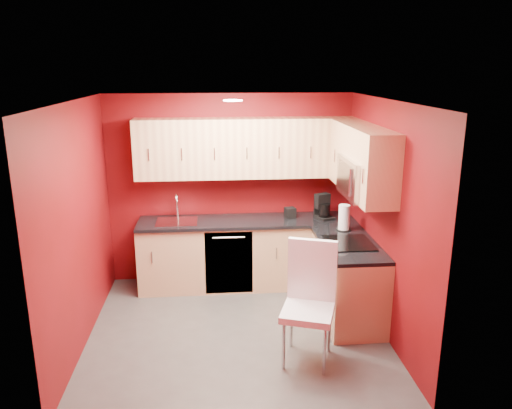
{
  "coord_description": "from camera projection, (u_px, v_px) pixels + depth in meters",
  "views": [
    {
      "loc": [
        -0.21,
        -4.96,
        2.82
      ],
      "look_at": [
        0.26,
        0.55,
        1.29
      ],
      "focal_mm": 35.0,
      "sensor_mm": 36.0,
      "label": 1
    }
  ],
  "objects": [
    {
      "name": "sink",
      "position": [
        177.0,
        219.0,
        6.38
      ],
      "size": [
        0.52,
        0.42,
        0.35
      ],
      "color": "silver",
      "rests_on": "countertop_back"
    },
    {
      "name": "dining_chair",
      "position": [
        308.0,
        305.0,
        4.81
      ],
      "size": [
        0.62,
        0.64,
        1.2
      ],
      "primitive_type": null,
      "rotation": [
        0.0,
        0.0,
        -0.33
      ],
      "color": "white",
      "rests_on": "floor"
    },
    {
      "name": "wall_left",
      "position": [
        78.0,
        227.0,
        5.07
      ],
      "size": [
        0.0,
        3.0,
        3.0
      ],
      "primitive_type": "plane",
      "rotation": [
        1.57,
        0.0,
        1.57
      ],
      "color": "maroon",
      "rests_on": "floor"
    },
    {
      "name": "upper_cabinets_back",
      "position": [
        246.0,
        148.0,
        6.33
      ],
      "size": [
        2.8,
        0.35,
        0.75
      ],
      "primitive_type": "cube",
      "color": "#E3B880",
      "rests_on": "wall_back"
    },
    {
      "name": "cooktop",
      "position": [
        349.0,
        243.0,
        5.59
      ],
      "size": [
        0.5,
        0.55,
        0.01
      ],
      "primitive_type": "cube",
      "color": "black",
      "rests_on": "countertop_right"
    },
    {
      "name": "base_cabinets_right",
      "position": [
        348.0,
        281.0,
        5.76
      ],
      "size": [
        0.6,
        1.3,
        0.87
      ],
      "primitive_type": "cube",
      "color": "tan",
      "rests_on": "floor"
    },
    {
      "name": "microwave",
      "position": [
        363.0,
        178.0,
        5.4
      ],
      "size": [
        0.42,
        0.76,
        0.42
      ],
      "color": "silver",
      "rests_on": "upper_cabinets_right"
    },
    {
      "name": "wall_front",
      "position": [
        245.0,
        283.0,
        3.76
      ],
      "size": [
        3.2,
        0.0,
        3.2
      ],
      "primitive_type": "plane",
      "rotation": [
        -1.57,
        0.0,
        0.0
      ],
      "color": "maroon",
      "rests_on": "floor"
    },
    {
      "name": "wall_back",
      "position": [
        230.0,
        189.0,
        6.64
      ],
      "size": [
        3.2,
        0.0,
        3.2
      ],
      "primitive_type": "plane",
      "rotation": [
        1.57,
        0.0,
        0.0
      ],
      "color": "maroon",
      "rests_on": "floor"
    },
    {
      "name": "downlight",
      "position": [
        233.0,
        100.0,
        5.16
      ],
      "size": [
        0.2,
        0.2,
        0.01
      ],
      "primitive_type": "cylinder",
      "color": "white",
      "rests_on": "ceiling"
    },
    {
      "name": "ceiling",
      "position": [
        234.0,
        101.0,
        4.86
      ],
      "size": [
        3.2,
        3.2,
        0.0
      ],
      "primitive_type": "plane",
      "rotation": [
        3.14,
        0.0,
        0.0
      ],
      "color": "white",
      "rests_on": "wall_back"
    },
    {
      "name": "countertop_back",
      "position": [
        247.0,
        221.0,
        6.45
      ],
      "size": [
        2.8,
        0.63,
        0.04
      ],
      "primitive_type": "cube",
      "color": "black",
      "rests_on": "base_cabinets_back"
    },
    {
      "name": "wall_right",
      "position": [
        385.0,
        219.0,
        5.33
      ],
      "size": [
        0.0,
        3.0,
        3.0
      ],
      "primitive_type": "plane",
      "rotation": [
        1.57,
        0.0,
        -1.57
      ],
      "color": "maroon",
      "rests_on": "floor"
    },
    {
      "name": "base_cabinets_back",
      "position": [
        247.0,
        254.0,
        6.59
      ],
      "size": [
        2.8,
        0.6,
        0.87
      ],
      "primitive_type": "cube",
      "color": "tan",
      "rests_on": "floor"
    },
    {
      "name": "countertop_right",
      "position": [
        349.0,
        244.0,
        5.63
      ],
      "size": [
        0.63,
        1.27,
        0.04
      ],
      "primitive_type": "cube",
      "color": "black",
      "rests_on": "base_cabinets_right"
    },
    {
      "name": "paper_towel",
      "position": [
        344.0,
        218.0,
        6.01
      ],
      "size": [
        0.2,
        0.2,
        0.31
      ],
      "primitive_type": null,
      "rotation": [
        0.0,
        0.0,
        -0.15
      ],
      "color": "white",
      "rests_on": "countertop_right"
    },
    {
      "name": "napkin_holder",
      "position": [
        290.0,
        213.0,
        6.52
      ],
      "size": [
        0.15,
        0.15,
        0.14
      ],
      "primitive_type": null,
      "rotation": [
        0.0,
        0.0,
        0.26
      ],
      "color": "black",
      "rests_on": "countertop_back"
    },
    {
      "name": "upper_cabinets_right",
      "position": [
        360.0,
        153.0,
        5.57
      ],
      "size": [
        0.35,
        1.55,
        0.75
      ],
      "color": "#E3B880",
      "rests_on": "wall_right"
    },
    {
      "name": "dishwasher_front",
      "position": [
        229.0,
        263.0,
        6.29
      ],
      "size": [
        0.6,
        0.02,
        0.82
      ],
      "primitive_type": "cube",
      "color": "black",
      "rests_on": "base_cabinets_back"
    },
    {
      "name": "floor",
      "position": [
        237.0,
        330.0,
        5.53
      ],
      "size": [
        3.2,
        3.2,
        0.0
      ],
      "primitive_type": "plane",
      "color": "#484644",
      "rests_on": "ground"
    },
    {
      "name": "coffee_maker",
      "position": [
        325.0,
        207.0,
        6.46
      ],
      "size": [
        0.27,
        0.31,
        0.32
      ],
      "primitive_type": null,
      "rotation": [
        0.0,
        0.0,
        0.38
      ],
      "color": "black",
      "rests_on": "countertop_back"
    }
  ]
}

